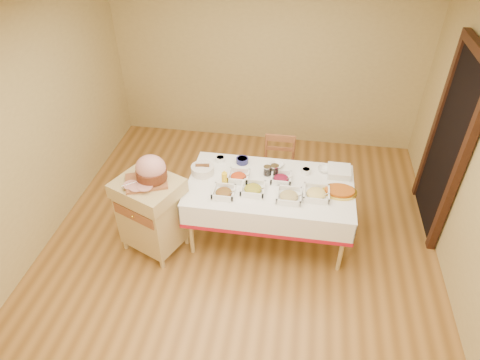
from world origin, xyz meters
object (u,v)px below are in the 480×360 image
object	(u,v)px
brass_platter	(340,191)
ham_on_board	(150,171)
preserve_jar_right	(275,170)
bread_basket	(203,170)
dining_chair	(278,170)
preserve_jar_left	(267,171)
mustard_bottle	(224,178)
butcher_cart	(151,211)
plate_stack	(339,171)
dining_table	(270,196)

from	to	relation	value
brass_platter	ham_on_board	bearing A→B (deg)	-170.73
preserve_jar_right	brass_platter	xyz separation A→B (m)	(0.72, -0.22, -0.03)
bread_basket	dining_chair	bearing A→B (deg)	36.20
preserve_jar_left	mustard_bottle	distance (m)	0.51
preserve_jar_right	mustard_bottle	size ratio (longest dim) A/B	0.65
ham_on_board	preserve_jar_left	xyz separation A→B (m)	(1.16, 0.52, -0.25)
preserve_jar_left	bread_basket	distance (m)	0.73
butcher_cart	preserve_jar_right	size ratio (longest dim) A/B	7.51
mustard_bottle	plate_stack	world-z (taller)	mustard_bottle
mustard_bottle	plate_stack	bearing A→B (deg)	17.50
butcher_cart	mustard_bottle	xyz separation A→B (m)	(0.76, 0.31, 0.32)
dining_chair	ham_on_board	size ratio (longest dim) A/B	2.00
bread_basket	plate_stack	world-z (taller)	bread_basket
preserve_jar_right	plate_stack	xyz separation A→B (m)	(0.72, 0.12, -0.02)
ham_on_board	plate_stack	xyz separation A→B (m)	(1.96, 0.66, -0.26)
dining_chair	bread_basket	bearing A→B (deg)	-143.80
butcher_cart	bread_basket	world-z (taller)	butcher_cart
butcher_cart	ham_on_board	distance (m)	0.53
mustard_bottle	bread_basket	world-z (taller)	mustard_bottle
preserve_jar_left	mustard_bottle	size ratio (longest dim) A/B	0.58
butcher_cart	dining_table	bearing A→B (deg)	17.06
preserve_jar_right	dining_table	bearing A→B (deg)	-97.35
brass_platter	bread_basket	bearing A→B (deg)	175.53
dining_table	preserve_jar_left	distance (m)	0.28
butcher_cart	plate_stack	xyz separation A→B (m)	(2.01, 0.70, 0.27)
preserve_jar_left	butcher_cart	bearing A→B (deg)	-155.06
butcher_cart	dining_chair	size ratio (longest dim) A/B	1.04
plate_stack	dining_table	bearing A→B (deg)	-157.21
dining_chair	bread_basket	distance (m)	1.07
preserve_jar_left	brass_platter	distance (m)	0.83
dining_table	brass_platter	size ratio (longest dim) A/B	4.93
dining_table	brass_platter	xyz separation A→B (m)	(0.75, -0.03, 0.18)
bread_basket	brass_platter	bearing A→B (deg)	-4.47
ham_on_board	bread_basket	xyz separation A→B (m)	(0.44, 0.44, -0.25)
butcher_cart	dining_chair	distance (m)	1.69
dining_chair	bread_basket	size ratio (longest dim) A/B	3.46
brass_platter	dining_table	bearing A→B (deg)	177.57
ham_on_board	preserve_jar_left	world-z (taller)	ham_on_board
ham_on_board	mustard_bottle	size ratio (longest dim) A/B	2.34
dining_table	ham_on_board	distance (m)	1.35
plate_stack	preserve_jar_left	bearing A→B (deg)	-170.13
dining_chair	preserve_jar_left	bearing A→B (deg)	-100.40
dining_chair	preserve_jar_right	distance (m)	0.61
ham_on_board	preserve_jar_right	world-z (taller)	ham_on_board
bread_basket	dining_table	bearing A→B (deg)	-6.41
dining_table	plate_stack	bearing A→B (deg)	22.79
dining_table	dining_chair	world-z (taller)	dining_chair
preserve_jar_left	mustard_bottle	bearing A→B (deg)	-150.24
bread_basket	brass_platter	world-z (taller)	bread_basket
plate_stack	brass_platter	distance (m)	0.34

